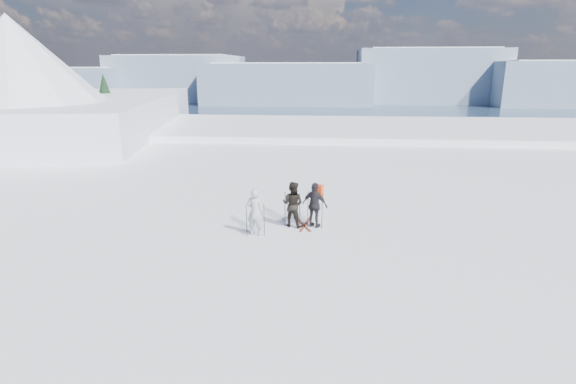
% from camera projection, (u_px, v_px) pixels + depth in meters
% --- Properties ---
extents(lake_basin, '(820.00, 820.00, 71.62)m').
position_uv_depth(lake_basin, '(336.00, 198.00, 43.03)').
color(lake_basin, white).
rests_on(lake_basin, ground).
extents(far_mountain_range, '(770.00, 110.00, 53.00)m').
position_uv_depth(far_mountain_range, '(359.00, 80.00, 448.21)').
color(far_mountain_range, slate).
rests_on(far_mountain_range, ground).
extents(near_ridge, '(31.37, 35.68, 25.62)m').
position_uv_depth(near_ridge, '(64.00, 164.00, 43.79)').
color(near_ridge, white).
rests_on(near_ridge, ground).
extents(skier_grey, '(0.69, 0.52, 1.69)m').
position_uv_depth(skier_grey, '(255.00, 212.00, 15.48)').
color(skier_grey, '#A0A9AF').
rests_on(skier_grey, ground).
extents(skier_dark, '(0.99, 0.87, 1.69)m').
position_uv_depth(skier_dark, '(293.00, 204.00, 16.37)').
color(skier_dark, black).
rests_on(skier_dark, ground).
extents(skier_pack, '(1.06, 0.78, 1.68)m').
position_uv_depth(skier_pack, '(315.00, 205.00, 16.27)').
color(skier_pack, black).
rests_on(skier_pack, ground).
extents(backpack, '(0.41, 0.33, 0.52)m').
position_uv_depth(backpack, '(318.00, 174.00, 16.19)').
color(backpack, '#F14516').
rests_on(backpack, skier_pack).
extents(ski_poles, '(2.60, 1.16, 1.37)m').
position_uv_depth(ski_poles, '(290.00, 213.00, 16.04)').
color(ski_poles, black).
rests_on(ski_poles, ground).
extents(skis_loose, '(0.75, 1.69, 0.03)m').
position_uv_depth(skis_loose, '(304.00, 224.00, 16.77)').
color(skis_loose, black).
rests_on(skis_loose, ground).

